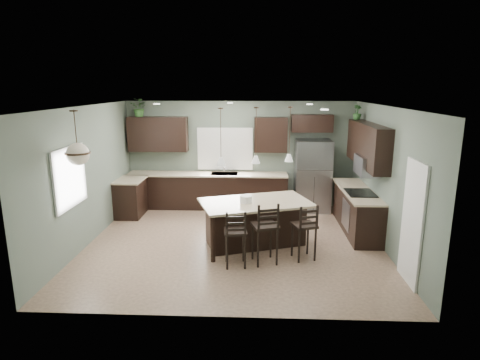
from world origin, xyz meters
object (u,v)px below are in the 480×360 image
Objects in this scene: plant_back_left at (140,108)px; kitchen_island at (255,223)px; bar_stool_right at (304,231)px; refrigerator at (313,176)px; bar_stool_left at (235,238)px; serving_dish at (246,199)px; bar_stool_center at (265,232)px.

kitchen_island is at bearing -41.18° from plant_back_left.
plant_back_left is at bearing 121.60° from bar_stool_right.
bar_stool_left is at bearing -117.77° from refrigerator.
plant_back_left reaches higher than kitchen_island.
plant_back_left is at bearing 136.29° from serving_dish.
bar_stool_right is (-0.55, -3.07, -0.38)m from refrigerator.
bar_stool_left is 0.99× the size of bar_stool_right.
serving_dish is (-0.19, -0.06, 0.53)m from kitchen_island.
bar_stool_center is 1.08× the size of bar_stool_right.
serving_dish is 0.20× the size of bar_stool_center.
serving_dish is at bearing 99.13° from bar_stool_center.
bar_stool_left is at bearing -128.32° from kitchen_island.
kitchen_island is 1.83× the size of bar_stool_center.
kitchen_island is 4.57× the size of plant_back_left.
serving_dish is at bearing -180.00° from kitchen_island.
bar_stool_right is (1.10, -0.56, -0.45)m from serving_dish.
plant_back_left reaches higher than refrigerator.
bar_stool_left is 0.55m from bar_stool_center.
refrigerator reaches higher than bar_stool_left.
bar_stool_center is (-1.28, -3.28, -0.34)m from refrigerator.
serving_dish is 0.22× the size of bar_stool_left.
bar_stool_center is (0.18, -0.83, 0.13)m from kitchen_island.
bar_stool_left is at bearing -179.88° from bar_stool_center.
bar_stool_right is at bearing -27.03° from serving_dish.
kitchen_island is 0.57m from serving_dish.
bar_stool_center is 5.15m from plant_back_left.
bar_stool_right reaches higher than bar_stool_left.
bar_stool_right is 5.53m from plant_back_left.
refrigerator is 3.00m from serving_dish.
serving_dish is at bearing -43.71° from plant_back_left.
serving_dish is 4.25m from plant_back_left.
plant_back_left is at bearing 177.46° from refrigerator.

